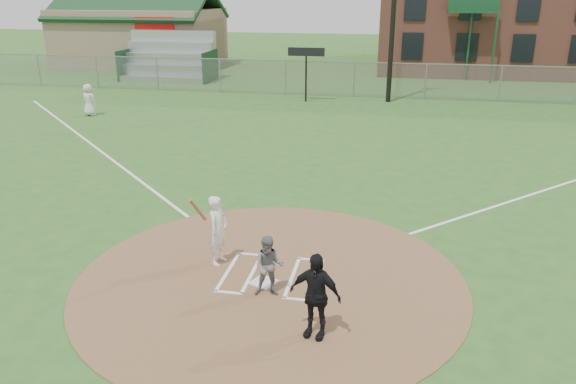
% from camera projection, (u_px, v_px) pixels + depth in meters
% --- Properties ---
extents(ground, '(140.00, 140.00, 0.00)m').
position_uv_depth(ground, '(271.00, 279.00, 12.15)').
color(ground, '#2B581E').
rests_on(ground, ground).
extents(dirt_circle, '(8.40, 8.40, 0.02)m').
position_uv_depth(dirt_circle, '(271.00, 279.00, 12.15)').
color(dirt_circle, brown).
rests_on(dirt_circle, ground).
extents(home_plate, '(0.63, 0.63, 0.03)m').
position_uv_depth(home_plate, '(264.00, 282.00, 11.96)').
color(home_plate, silver).
rests_on(home_plate, dirt_circle).
extents(foul_line_third, '(17.04, 17.04, 0.01)m').
position_uv_depth(foul_line_third, '(97.00, 148.00, 22.05)').
color(foul_line_third, white).
rests_on(foul_line_third, ground).
extents(catcher, '(0.69, 0.58, 1.28)m').
position_uv_depth(catcher, '(269.00, 266.00, 11.30)').
color(catcher, slate).
rests_on(catcher, dirt_circle).
extents(umpire, '(1.02, 0.60, 1.63)m').
position_uv_depth(umpire, '(315.00, 295.00, 9.90)').
color(umpire, black).
rests_on(umpire, dirt_circle).
extents(ondeck_player, '(0.83, 0.62, 1.55)m').
position_uv_depth(ondeck_player, '(89.00, 100.00, 27.52)').
color(ondeck_player, silver).
rests_on(ondeck_player, ground).
extents(batters_boxes, '(2.08, 1.88, 0.01)m').
position_uv_depth(batters_boxes, '(272.00, 275.00, 12.28)').
color(batters_boxes, white).
rests_on(batters_boxes, dirt_circle).
extents(batter_at_plate, '(0.65, 1.03, 1.78)m').
position_uv_depth(batter_at_plate, '(218.00, 230.00, 12.57)').
color(batter_at_plate, silver).
rests_on(batter_at_plate, dirt_circle).
extents(outfield_fence, '(56.08, 0.08, 2.03)m').
position_uv_depth(outfield_fence, '(354.00, 80.00, 32.11)').
color(outfield_fence, slate).
rests_on(outfield_fence, ground).
extents(bleachers, '(6.08, 3.20, 3.20)m').
position_uv_depth(bleachers, '(168.00, 56.00, 38.10)').
color(bleachers, '#B7BABF').
rests_on(bleachers, ground).
extents(clubhouse, '(12.20, 8.71, 6.23)m').
position_uv_depth(clubhouse, '(141.00, 35.00, 44.98)').
color(clubhouse, gray).
rests_on(clubhouse, ground).
extents(scoreboard_sign, '(2.00, 0.10, 2.93)m').
position_uv_depth(scoreboard_sign, '(306.00, 58.00, 30.42)').
color(scoreboard_sign, black).
rests_on(scoreboard_sign, ground).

